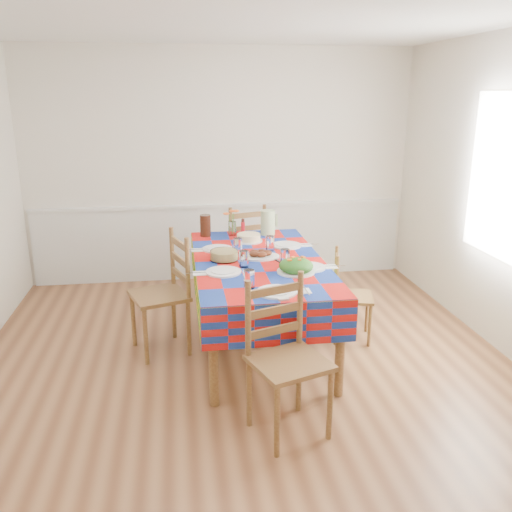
{
  "coord_description": "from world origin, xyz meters",
  "views": [
    {
      "loc": [
        -0.5,
        -3.85,
        2.19
      ],
      "look_at": [
        0.11,
        0.35,
        0.9
      ],
      "focal_mm": 38.0,
      "sensor_mm": 36.0,
      "label": 1
    }
  ],
  "objects_px": {
    "chair_near": "(286,359)",
    "chair_right": "(349,296)",
    "meat_platter": "(260,255)",
    "tea_pitcher": "(205,226)",
    "chair_left": "(164,294)",
    "green_pitcher": "(268,223)",
    "chair_far": "(243,250)",
    "dining_table": "(259,269)"
  },
  "relations": [
    {
      "from": "chair_near",
      "to": "chair_right",
      "type": "height_order",
      "value": "chair_near"
    },
    {
      "from": "meat_platter",
      "to": "tea_pitcher",
      "type": "xyz_separation_m",
      "value": [
        -0.43,
        0.82,
        0.08
      ]
    },
    {
      "from": "chair_near",
      "to": "chair_left",
      "type": "xyz_separation_m",
      "value": [
        -0.81,
        1.31,
        0.0
      ]
    },
    {
      "from": "green_pitcher",
      "to": "chair_far",
      "type": "height_order",
      "value": "green_pitcher"
    },
    {
      "from": "meat_platter",
      "to": "chair_right",
      "type": "relative_size",
      "value": 0.41
    },
    {
      "from": "tea_pitcher",
      "to": "chair_near",
      "type": "height_order",
      "value": "chair_near"
    },
    {
      "from": "tea_pitcher",
      "to": "chair_far",
      "type": "bearing_deg",
      "value": 45.39
    },
    {
      "from": "chair_left",
      "to": "chair_right",
      "type": "bearing_deg",
      "value": 71.2
    },
    {
      "from": "dining_table",
      "to": "chair_right",
      "type": "distance_m",
      "value": 0.88
    },
    {
      "from": "green_pitcher",
      "to": "chair_right",
      "type": "relative_size",
      "value": 0.3
    },
    {
      "from": "dining_table",
      "to": "chair_left",
      "type": "distance_m",
      "value": 0.84
    },
    {
      "from": "green_pitcher",
      "to": "chair_left",
      "type": "relative_size",
      "value": 0.24
    },
    {
      "from": "tea_pitcher",
      "to": "meat_platter",
      "type": "bearing_deg",
      "value": -62.26
    },
    {
      "from": "dining_table",
      "to": "tea_pitcher",
      "type": "relative_size",
      "value": 9.57
    },
    {
      "from": "meat_platter",
      "to": "chair_near",
      "type": "xyz_separation_m",
      "value": [
        -0.03,
        -1.35,
        -0.31
      ]
    },
    {
      "from": "tea_pitcher",
      "to": "chair_right",
      "type": "height_order",
      "value": "tea_pitcher"
    },
    {
      "from": "meat_platter",
      "to": "green_pitcher",
      "type": "height_order",
      "value": "green_pitcher"
    },
    {
      "from": "chair_far",
      "to": "chair_right",
      "type": "height_order",
      "value": "chair_far"
    },
    {
      "from": "chair_right",
      "to": "dining_table",
      "type": "bearing_deg",
      "value": 105.86
    },
    {
      "from": "dining_table",
      "to": "chair_far",
      "type": "bearing_deg",
      "value": 89.43
    },
    {
      "from": "green_pitcher",
      "to": "chair_left",
      "type": "bearing_deg",
      "value": -141.81
    },
    {
      "from": "chair_far",
      "to": "chair_left",
      "type": "xyz_separation_m",
      "value": [
        -0.83,
        -1.28,
        0.01
      ]
    },
    {
      "from": "meat_platter",
      "to": "tea_pitcher",
      "type": "distance_m",
      "value": 0.93
    },
    {
      "from": "tea_pitcher",
      "to": "chair_right",
      "type": "distance_m",
      "value": 1.59
    },
    {
      "from": "meat_platter",
      "to": "chair_left",
      "type": "distance_m",
      "value": 0.9
    },
    {
      "from": "meat_platter",
      "to": "chair_right",
      "type": "distance_m",
      "value": 0.91
    },
    {
      "from": "tea_pitcher",
      "to": "chair_left",
      "type": "relative_size",
      "value": 0.2
    },
    {
      "from": "chair_right",
      "to": "chair_near",
      "type": "bearing_deg",
      "value": 162.26
    },
    {
      "from": "chair_left",
      "to": "tea_pitcher",
      "type": "bearing_deg",
      "value": 135.68
    },
    {
      "from": "chair_left",
      "to": "chair_right",
      "type": "relative_size",
      "value": 1.26
    },
    {
      "from": "dining_table",
      "to": "green_pitcher",
      "type": "relative_size",
      "value": 8.22
    },
    {
      "from": "chair_far",
      "to": "tea_pitcher",
      "type": "bearing_deg",
      "value": 29.63
    },
    {
      "from": "green_pitcher",
      "to": "chair_far",
      "type": "xyz_separation_m",
      "value": [
        -0.21,
        0.46,
        -0.42
      ]
    },
    {
      "from": "meat_platter",
      "to": "chair_left",
      "type": "height_order",
      "value": "chair_left"
    },
    {
      "from": "chair_near",
      "to": "chair_left",
      "type": "height_order",
      "value": "chair_left"
    },
    {
      "from": "chair_left",
      "to": "chair_right",
      "type": "xyz_separation_m",
      "value": [
        1.65,
        -0.01,
        -0.11
      ]
    },
    {
      "from": "dining_table",
      "to": "chair_right",
      "type": "height_order",
      "value": "chair_right"
    },
    {
      "from": "meat_platter",
      "to": "chair_left",
      "type": "bearing_deg",
      "value": -177.56
    },
    {
      "from": "dining_table",
      "to": "tea_pitcher",
      "type": "bearing_deg",
      "value": 115.36
    },
    {
      "from": "meat_platter",
      "to": "tea_pitcher",
      "type": "bearing_deg",
      "value": 117.74
    },
    {
      "from": "green_pitcher",
      "to": "chair_left",
      "type": "height_order",
      "value": "same"
    },
    {
      "from": "green_pitcher",
      "to": "chair_near",
      "type": "height_order",
      "value": "green_pitcher"
    }
  ]
}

